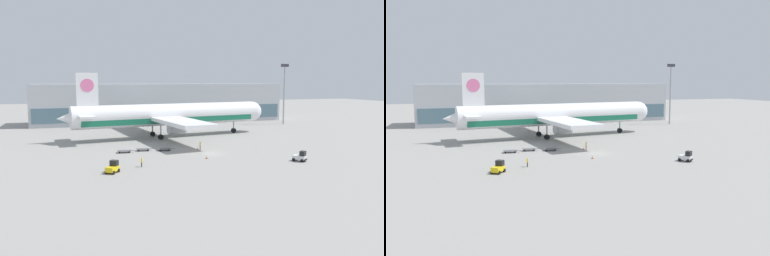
# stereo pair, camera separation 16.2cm
# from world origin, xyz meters

# --- Properties ---
(ground_plane) EXTENTS (400.00, 400.00, 0.00)m
(ground_plane) POSITION_xyz_m (0.00, 0.00, 0.00)
(ground_plane) COLOR gray
(terminal_building) EXTENTS (90.00, 18.20, 14.00)m
(terminal_building) POSITION_xyz_m (4.13, 64.84, 6.99)
(terminal_building) COLOR #B2B7BC
(terminal_building) RESTS_ON ground_plane
(light_mast) EXTENTS (2.80, 0.50, 20.91)m
(light_mast) POSITION_xyz_m (43.17, 43.03, 12.25)
(light_mast) COLOR #9EA0A5
(light_mast) RESTS_ON ground_plane
(airplane_main) EXTENTS (57.91, 48.64, 17.00)m
(airplane_main) POSITION_xyz_m (-2.92, 25.29, 5.84)
(airplane_main) COLOR white
(airplane_main) RESTS_ON ground_plane
(baggage_tug_foreground) EXTENTS (2.62, 2.81, 2.00)m
(baggage_tug_foreground) POSITION_xyz_m (-21.35, -10.73, 0.88)
(baggage_tug_foreground) COLOR yellow
(baggage_tug_foreground) RESTS_ON ground_plane
(baggage_tug_mid) EXTENTS (2.63, 2.81, 2.00)m
(baggage_tug_mid) POSITION_xyz_m (13.10, -12.38, 0.88)
(baggage_tug_mid) COLOR silver
(baggage_tug_mid) RESTS_ON ground_plane
(baggage_dolly_lead) EXTENTS (3.75, 1.73, 0.48)m
(baggage_dolly_lead) POSITION_xyz_m (-17.25, 6.19, 0.39)
(baggage_dolly_lead) COLOR #56565B
(baggage_dolly_lead) RESTS_ON ground_plane
(baggage_dolly_second) EXTENTS (3.75, 1.73, 0.48)m
(baggage_dolly_second) POSITION_xyz_m (-13.09, 7.11, 0.39)
(baggage_dolly_second) COLOR #56565B
(baggage_dolly_second) RESTS_ON ground_plane
(baggage_dolly_third) EXTENTS (3.75, 1.73, 0.48)m
(baggage_dolly_third) POSITION_xyz_m (-8.65, 5.98, 0.39)
(baggage_dolly_third) COLOR #56565B
(baggage_dolly_third) RESTS_ON ground_plane
(ground_crew_near) EXTENTS (0.23, 0.57, 1.70)m
(ground_crew_near) POSITION_xyz_m (-16.09, -7.90, 0.99)
(ground_crew_near) COLOR black
(ground_crew_near) RESTS_ON ground_plane
(ground_crew_far) EXTENTS (0.30, 0.56, 1.83)m
(ground_crew_far) POSITION_xyz_m (-1.03, 4.33, 1.09)
(ground_crew_far) COLOR black
(ground_crew_far) RESTS_ON ground_plane
(traffic_cone_near) EXTENTS (0.40, 0.40, 0.59)m
(traffic_cone_near) POSITION_xyz_m (-2.83, -4.81, 0.29)
(traffic_cone_near) COLOR black
(traffic_cone_near) RESTS_ON ground_plane
(traffic_cone_far) EXTENTS (0.40, 0.40, 0.55)m
(traffic_cone_far) POSITION_xyz_m (-1.14, 5.42, 0.27)
(traffic_cone_far) COLOR black
(traffic_cone_far) RESTS_ON ground_plane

